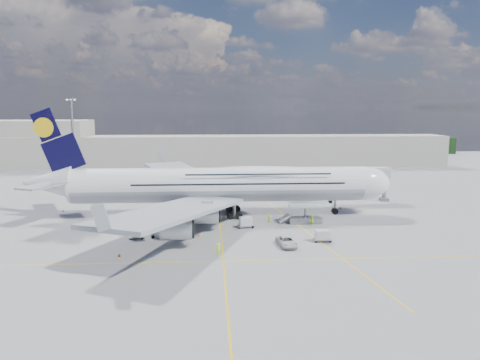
{
  "coord_description": "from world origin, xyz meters",
  "views": [
    {
      "loc": [
        -1.71,
        -87.74,
        22.93
      ],
      "look_at": [
        4.25,
        8.0,
        8.02
      ],
      "focal_mm": 35.0,
      "sensor_mm": 36.0,
      "label": 1
    }
  ],
  "objects": [
    {
      "name": "dolly_nose_far",
      "position": [
        17.34,
        -10.6,
        1.08
      ],
      "size": [
        3.18,
        1.71,
        2.01
      ],
      "rotation": [
        0.0,
        0.0,
        -0.01
      ],
      "color": "gray",
      "rests_on": "ground"
    },
    {
      "name": "catering_truck_outer",
      "position": [
        -18.91,
        42.67,
        1.73
      ],
      "size": [
        6.61,
        3.69,
        3.72
      ],
      "rotation": [
        0.0,
        0.0,
        -0.26
      ],
      "color": "gray",
      "rests_on": "ground"
    },
    {
      "name": "dolly_back",
      "position": [
        -22.34,
        4.44,
        0.91
      ],
      "size": [
        2.97,
        2.13,
        1.69
      ],
      "rotation": [
        0.0,
        0.0,
        0.29
      ],
      "color": "gray",
      "rests_on": "ground"
    },
    {
      "name": "crew_nose",
      "position": [
        20.19,
        14.16,
        0.79
      ],
      "size": [
        0.66,
        0.53,
        1.57
      ],
      "primitive_type": "imported",
      "rotation": [
        0.0,
        0.0,
        0.29
      ],
      "color": "#ADF91A",
      "rests_on": "ground"
    },
    {
      "name": "airliner",
      "position": [
        0.26,
        10.0,
        6.87
      ],
      "size": [
        77.26,
        79.15,
        23.71
      ],
      "color": "white",
      "rests_on": "ground"
    },
    {
      "name": "ground",
      "position": [
        0.0,
        0.0,
        0.0
      ],
      "size": [
        300.0,
        300.0,
        0.0
      ],
      "primitive_type": "plane",
      "color": "gray",
      "rests_on": "ground"
    },
    {
      "name": "service_van",
      "position": [
        10.74,
        -12.99,
        0.79
      ],
      "size": [
        3.34,
        6.0,
        1.59
      ],
      "primitive_type": "imported",
      "rotation": [
        0.0,
        0.0,
        0.13
      ],
      "color": "silver",
      "rests_on": "ground"
    },
    {
      "name": "terminal",
      "position": [
        0.0,
        95.0,
        6.0
      ],
      "size": [
        180.0,
        16.0,
        12.0
      ],
      "primitive_type": "cube",
      "color": "#B2AD9E",
      "rests_on": "ground"
    },
    {
      "name": "jet_bridge",
      "position": [
        29.81,
        20.94,
        6.85
      ],
      "size": [
        18.8,
        12.1,
        8.5
      ],
      "color": "#B7B7BC",
      "rests_on": "ground"
    },
    {
      "name": "dolly_nose_near",
      "position": [
        4.82,
        -0.38,
        1.11
      ],
      "size": [
        3.5,
        2.25,
        2.06
      ],
      "rotation": [
        0.0,
        0.0,
        0.16
      ],
      "color": "gray",
      "rests_on": "ground"
    },
    {
      "name": "cone_nose",
      "position": [
        27.58,
        14.58,
        0.31
      ],
      "size": [
        0.5,
        0.5,
        0.64
      ],
      "color": "orange",
      "rests_on": "ground"
    },
    {
      "name": "hangar",
      "position": [
        -70.0,
        100.0,
        9.0
      ],
      "size": [
        40.0,
        22.0,
        18.0
      ],
      "primitive_type": "cube",
      "color": "#B2AD9E",
      "rests_on": "ground"
    },
    {
      "name": "cone_wing_left_outer",
      "position": [
        -20.46,
        31.49,
        0.29
      ],
      "size": [
        0.48,
        0.48,
        0.61
      ],
      "color": "orange",
      "rests_on": "ground"
    },
    {
      "name": "crew_tug",
      "position": [
        -0.78,
        -17.18,
        1.0
      ],
      "size": [
        1.44,
        1.06,
        2.0
      ],
      "primitive_type": "imported",
      "rotation": [
        0.0,
        0.0,
        0.27
      ],
      "color": "#C1FF1A",
      "rests_on": "ground"
    },
    {
      "name": "taxi_line_main",
      "position": [
        0.0,
        0.0,
        0.01
      ],
      "size": [
        0.25,
        220.0,
        0.01
      ],
      "primitive_type": "cube",
      "color": "yellow",
      "rests_on": "ground"
    },
    {
      "name": "dolly_row_a",
      "position": [
        -17.14,
        -2.86,
        1.02
      ],
      "size": [
        3.04,
        1.67,
        1.9
      ],
      "rotation": [
        0.0,
        0.0,
        0.02
      ],
      "color": "gray",
      "rests_on": "ground"
    },
    {
      "name": "catering_truck_inner",
      "position": [
        -0.73,
        33.94,
        1.8
      ],
      "size": [
        6.51,
        2.79,
        3.82
      ],
      "rotation": [
        0.0,
        0.0,
        0.08
      ],
      "color": "gray",
      "rests_on": "ground"
    },
    {
      "name": "crew_wing",
      "position": [
        -8.0,
        -2.09,
        0.85
      ],
      "size": [
        0.47,
        1.02,
        1.69
      ],
      "primitive_type": "imported",
      "rotation": [
        0.0,
        0.0,
        1.63
      ],
      "color": "#BAFF1A",
      "rests_on": "ground"
    },
    {
      "name": "dolly_row_b",
      "position": [
        -7.67,
        -5.38,
        0.33
      ],
      "size": [
        3.17,
        2.2,
        0.42
      ],
      "rotation": [
        0.0,
        0.0,
        0.25
      ],
      "color": "gray",
      "rests_on": "ground"
    },
    {
      "name": "cone_wing_left_inner",
      "position": [
        -5.01,
        30.37,
        0.27
      ],
      "size": [
        0.44,
        0.44,
        0.56
      ],
      "color": "orange",
      "rests_on": "ground"
    },
    {
      "name": "dolly_row_c",
      "position": [
        -15.08,
        -6.69,
        0.87
      ],
      "size": [
        2.83,
        2.01,
        1.62
      ],
      "rotation": [
        0.0,
        0.0,
        0.27
      ],
      "color": "gray",
      "rests_on": "ground"
    },
    {
      "name": "cone_tail",
      "position": [
        -34.72,
        16.15,
        0.25
      ],
      "size": [
        0.41,
        0.41,
        0.52
      ],
      "color": "orange",
      "rests_on": "ground"
    },
    {
      "name": "cone_wing_right_inner",
      "position": [
        -4.09,
        -6.15,
        0.26
      ],
      "size": [
        0.43,
        0.43,
        0.54
      ],
      "color": "orange",
      "rests_on": "ground"
    },
    {
      "name": "taxi_line_cross",
      "position": [
        0.0,
        -20.0,
        0.01
      ],
      "size": [
        120.0,
        0.25,
        0.01
      ],
      "primitive_type": "cube",
      "color": "yellow",
      "rests_on": "ground"
    },
    {
      "name": "light_mast",
      "position": [
        -40.0,
        45.0,
        13.21
      ],
      "size": [
        3.0,
        0.7,
        25.5
      ],
      "color": "gray",
      "rests_on": "ground"
    },
    {
      "name": "cone_wing_right_outer",
      "position": [
        -16.14,
        -16.72,
        0.29
      ],
      "size": [
        0.47,
        0.47,
        0.6
      ],
      "color": "orange",
      "rests_on": "ground"
    },
    {
      "name": "crew_loader",
      "position": [
        17.98,
        0.62,
        0.94
      ],
      "size": [
        1.13,
        1.16,
        1.88
      ],
      "primitive_type": "imported",
      "rotation": [
        0.0,
        0.0,
        -0.9
      ],
      "color": "#B9F519",
      "rests_on": "ground"
    },
    {
      "name": "cargo_loader",
      "position": [
        16.82,
        2.89,
        1.25
      ],
      "size": [
        8.53,
        3.2,
        3.67
      ],
      "color": "silver",
      "rests_on": "ground"
    },
    {
      "name": "taxi_line_diag",
      "position": [
        14.0,
        10.0,
        0.01
      ],
      "size": [
        14.16,
        99.06,
        0.01
      ],
      "primitive_type": "cube",
      "rotation": [
        0.0,
        0.0,
        0.14
      ],
      "color": "yellow",
      "rests_on": "ground"
    },
    {
      "name": "baggage_tug",
      "position": [
        -11.28,
        -6.35,
        0.66
      ],
      "size": [
        2.63,
        1.87,
        1.49
      ],
      "rotation": [
        0.0,
        0.0,
        -0.35
      ],
      "color": "silver",
      "rests_on": "ground"
    },
    {
      "name": "tree_line",
      "position": [
        40.0,
        140.0,
        4.0
      ],
      "size": [
        160.0,
        6.0,
        8.0
      ],
      "primitive_type": "cube",
      "color": "#193814",
      "rests_on": "ground"
    },
    {
      "name": "crew_van",
      "position": [
        10.0,
        4.24,
        0.77
      ],
      "size": [
        0.88,
        0.88,
        1.55
      ],
      "primitive_type": "imported",
      "rotation": [
        0.0,
        0.0,
        2.35
      ],
      "color": "#D4FF1A",
      "rests_on": "ground"
    }
  ]
}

